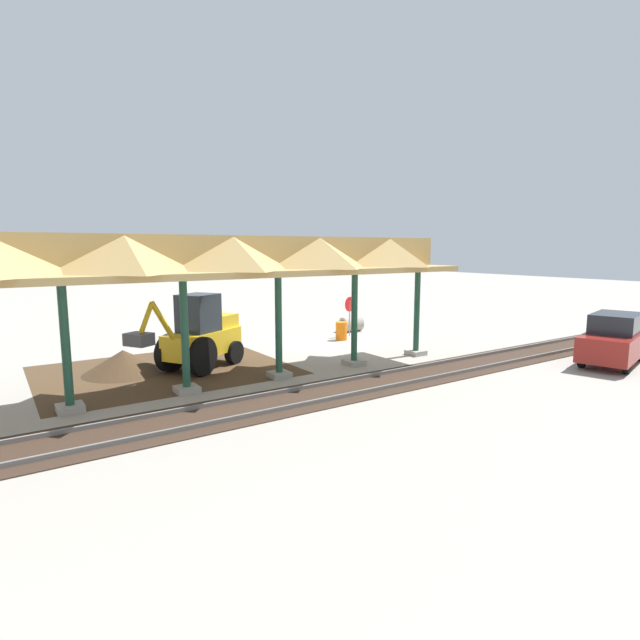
# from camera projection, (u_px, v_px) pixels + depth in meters

# --- Properties ---
(ground_plane) EXTENTS (120.00, 120.00, 0.00)m
(ground_plane) POSITION_uv_depth(u_px,v_px,m) (333.00, 343.00, 23.80)
(ground_plane) COLOR #9E998E
(dirt_work_zone) EXTENTS (8.70, 7.00, 0.01)m
(dirt_work_zone) POSITION_uv_depth(u_px,v_px,m) (165.00, 370.00, 18.49)
(dirt_work_zone) COLOR #4C3823
(dirt_work_zone) RESTS_ON ground
(platform_canopy) EXTENTS (17.77, 3.20, 4.90)m
(platform_canopy) POSITION_uv_depth(u_px,v_px,m) (233.00, 259.00, 15.99)
(platform_canopy) COLOR #9E998E
(platform_canopy) RESTS_ON ground
(rail_tracks) EXTENTS (60.00, 2.58, 0.15)m
(rail_tracks) POSITION_uv_depth(u_px,v_px,m) (438.00, 371.00, 18.30)
(rail_tracks) COLOR slate
(rail_tracks) RESTS_ON ground
(stop_sign) EXTENTS (0.74, 0.24, 2.04)m
(stop_sign) POSITION_uv_depth(u_px,v_px,m) (350.00, 308.00, 25.43)
(stop_sign) COLOR gray
(stop_sign) RESTS_ON ground
(backhoe) EXTENTS (4.90, 3.59, 2.82)m
(backhoe) POSITION_uv_depth(u_px,v_px,m) (200.00, 335.00, 18.58)
(backhoe) COLOR yellow
(backhoe) RESTS_ON ground
(dirt_mound) EXTENTS (5.77, 5.77, 1.71)m
(dirt_mound) POSITION_uv_depth(u_px,v_px,m) (124.00, 373.00, 18.08)
(dirt_mound) COLOR #4C3823
(dirt_mound) RESTS_ON ground
(concrete_pipe) EXTENTS (1.17, 0.81, 0.80)m
(concrete_pipe) POSITION_uv_depth(u_px,v_px,m) (351.00, 324.00, 27.03)
(concrete_pipe) COLOR #9E9384
(concrete_pipe) RESTS_ON ground
(distant_parked_car) EXTENTS (4.51, 2.77, 1.98)m
(distant_parked_car) POSITION_uv_depth(u_px,v_px,m) (614.00, 339.00, 19.38)
(distant_parked_car) COLOR maroon
(distant_parked_car) RESTS_ON ground
(traffic_barrel) EXTENTS (0.56, 0.56, 0.90)m
(traffic_barrel) POSITION_uv_depth(u_px,v_px,m) (341.00, 331.00, 24.53)
(traffic_barrel) COLOR orange
(traffic_barrel) RESTS_ON ground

